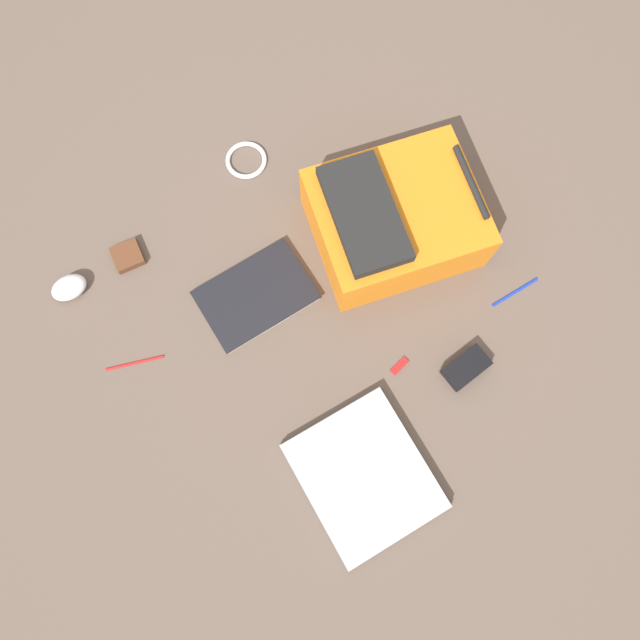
# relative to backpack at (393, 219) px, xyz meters

# --- Properties ---
(ground_plane) EXTENTS (3.42, 3.42, 0.00)m
(ground_plane) POSITION_rel_backpack_xyz_m (0.08, -0.28, -0.09)
(ground_plane) COLOR brown
(backpack) EXTENTS (0.44, 0.48, 0.19)m
(backpack) POSITION_rel_backpack_xyz_m (0.00, 0.00, 0.00)
(backpack) COLOR orange
(backpack) RESTS_ON ground_plane
(laptop) EXTENTS (0.36, 0.32, 0.03)m
(laptop) POSITION_rel_backpack_xyz_m (0.44, -0.44, -0.07)
(laptop) COLOR #929296
(laptop) RESTS_ON ground_plane
(book_manual) EXTENTS (0.22, 0.30, 0.02)m
(book_manual) POSITION_rel_backpack_xyz_m (-0.07, -0.38, -0.08)
(book_manual) COLOR silver
(book_manual) RESTS_ON ground_plane
(computer_mouse) EXTENTS (0.08, 0.10, 0.04)m
(computer_mouse) POSITION_rel_backpack_xyz_m (-0.38, -0.75, -0.06)
(computer_mouse) COLOR silver
(computer_mouse) RESTS_ON ground_plane
(cable_coil) EXTENTS (0.11, 0.11, 0.01)m
(cable_coil) POSITION_rel_backpack_xyz_m (-0.40, -0.18, -0.08)
(cable_coil) COLOR silver
(cable_coil) RESTS_ON ground_plane
(power_brick) EXTENTS (0.07, 0.11, 0.03)m
(power_brick) POSITION_rel_backpack_xyz_m (0.40, -0.08, -0.07)
(power_brick) COLOR black
(power_brick) RESTS_ON ground_plane
(pen_black) EXTENTS (0.07, 0.14, 0.01)m
(pen_black) POSITION_rel_backpack_xyz_m (-0.12, -0.72, -0.08)
(pen_black) COLOR red
(pen_black) RESTS_ON ground_plane
(pen_blue) EXTENTS (0.02, 0.14, 0.01)m
(pen_blue) POSITION_rel_backpack_xyz_m (0.32, 0.15, -0.08)
(pen_blue) COLOR #1933B2
(pen_blue) RESTS_ON ground_plane
(earbud_pouch) EXTENTS (0.09, 0.09, 0.02)m
(earbud_pouch) POSITION_rel_backpack_xyz_m (-0.36, -0.58, -0.07)
(earbud_pouch) COLOR #59331E
(earbud_pouch) RESTS_ON ground_plane
(usb_stick) EXTENTS (0.02, 0.05, 0.01)m
(usb_stick) POSITION_rel_backpack_xyz_m (0.29, -0.21, -0.08)
(usb_stick) COLOR #B21919
(usb_stick) RESTS_ON ground_plane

